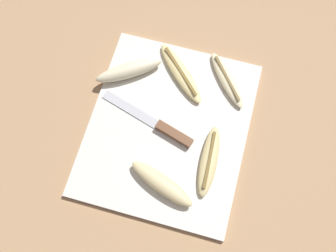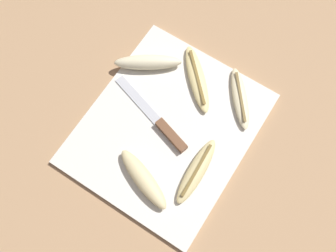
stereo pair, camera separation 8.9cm
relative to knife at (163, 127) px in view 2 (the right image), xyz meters
name	(u,v)px [view 2 (the right image)]	position (x,y,z in m)	size (l,w,h in m)	color
ground_plane	(168,129)	(0.01, -0.01, -0.02)	(4.00, 4.00, 0.00)	tan
cutting_board	(168,128)	(0.01, -0.01, -0.01)	(0.43, 0.36, 0.01)	silver
knife	(163,127)	(0.00, 0.00, 0.00)	(0.09, 0.24, 0.02)	brown
banana_ripe_center	(143,179)	(-0.13, -0.03, 0.01)	(0.09, 0.16, 0.03)	beige
banana_golden_short	(197,79)	(0.15, 0.00, 0.00)	(0.15, 0.15, 0.02)	#EDD689
banana_spotted_left	(196,171)	(-0.05, -0.12, 0.00)	(0.16, 0.05, 0.02)	#DBC684
banana_cream_curved	(240,98)	(0.16, -0.11, 0.00)	(0.14, 0.12, 0.02)	beige
banana_bright_far	(148,62)	(0.11, 0.12, 0.01)	(0.12, 0.16, 0.04)	beige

